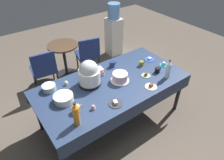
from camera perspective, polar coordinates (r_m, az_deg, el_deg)
The scene contains 25 objects.
ground at distance 3.41m, azimuth 0.00°, elevation -10.78°, with size 9.00×9.00×0.00m, color brown.
potluck_table at distance 2.93m, azimuth 0.00°, elevation -1.74°, with size 2.20×1.10×0.75m.
frosted_layer_cake at distance 2.89m, azimuth 2.30°, elevation 0.80°, with size 0.27×0.27×0.13m.
slow_cooker at distance 2.78m, azimuth -6.52°, elevation 1.70°, with size 0.32×0.32×0.39m.
glass_salad_bowl at distance 2.87m, azimuth -17.53°, elevation -2.09°, with size 0.19×0.19×0.08m, color #B2C6BC.
ceramic_snack_bowl at distance 2.64m, azimuth -13.65°, elevation -5.06°, with size 0.25×0.25×0.10m, color silver.
dessert_plate_sage at distance 3.06m, azimuth 9.66°, elevation 1.39°, with size 0.14×0.14×0.06m.
dessert_plate_charcoal at distance 2.55m, azimuth 0.99°, elevation -6.64°, with size 0.18×0.18×0.05m.
dessert_plate_cream at distance 2.86m, azimuth 11.07°, elevation -1.76°, with size 0.17×0.17×0.05m.
dessert_plate_teal at distance 3.37m, azimuth 14.59°, elevation 4.27°, with size 0.15×0.15×0.06m.
dessert_plate_cobalt at distance 3.47m, azimuth 10.67°, elevation 5.84°, with size 0.17×0.17×0.04m.
cupcake_berry at distance 3.02m, azimuth -2.63°, elevation 1.86°, with size 0.05×0.05×0.07m.
cupcake_mint at distance 2.48m, azimuth -5.39°, elevation -7.76°, with size 0.05×0.05×0.07m.
cupcake_rose at distance 2.91m, azimuth -12.96°, elevation -0.85°, with size 0.05×0.05×0.07m.
soda_bottle_orange_juice at distance 2.26m, azimuth -10.23°, elevation -9.64°, with size 0.08×0.08×0.33m.
soda_bottle_water at distance 3.03m, azimuth 15.75°, elevation 2.89°, with size 0.07×0.07×0.30m.
coffee_mug_tan at distance 2.47m, azimuth -10.05°, elevation -8.06°, with size 0.13×0.09×0.09m.
coffee_mug_black at distance 3.16m, azimuth 12.85°, elevation 2.76°, with size 0.12×0.08×0.08m.
coffee_mug_olive at distance 3.27m, azimuth 8.38°, elevation 4.69°, with size 0.11×0.07×0.08m.
coffee_mug_navy at distance 3.21m, azimuth 0.06°, elevation 4.55°, with size 0.13×0.09×0.10m.
paper_napkin_stack at distance 3.16m, azimuth -3.95°, elevation 3.09°, with size 0.14×0.14×0.02m, color pink.
maroon_chair_left at distance 3.87m, azimuth -18.88°, elevation 3.24°, with size 0.48×0.48×0.85m.
maroon_chair_right at distance 4.17m, azimuth -6.83°, elevation 7.65°, with size 0.53×0.53×0.85m.
round_cafe_table at distance 4.18m, azimuth -13.55°, elevation 7.07°, with size 0.60×0.60×0.72m.
water_cooler at distance 4.86m, azimuth 0.50°, elevation 13.70°, with size 0.32×0.32×1.24m.
Camera 1 is at (-1.34, -1.84, 2.53)m, focal length 32.03 mm.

